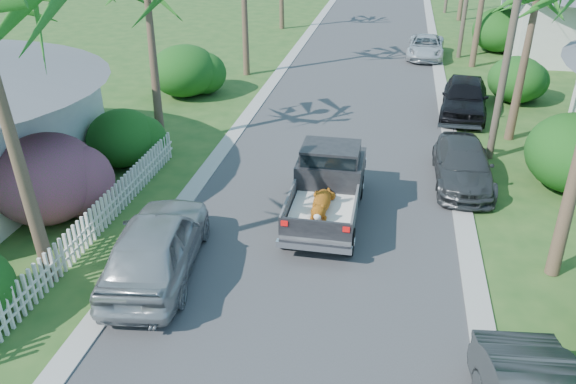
% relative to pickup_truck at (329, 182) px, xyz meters
% --- Properties ---
extents(road, '(8.00, 100.00, 0.02)m').
position_rel_pickup_truck_xyz_m(road, '(-0.23, 17.07, -1.00)').
color(road, '#38383A').
rests_on(road, ground).
extents(curb_left, '(0.60, 100.00, 0.06)m').
position_rel_pickup_truck_xyz_m(curb_left, '(-4.53, 17.07, -0.98)').
color(curb_left, '#A5A39E').
rests_on(curb_left, ground).
extents(curb_right, '(0.60, 100.00, 0.06)m').
position_rel_pickup_truck_xyz_m(curb_right, '(4.07, 17.07, -0.98)').
color(curb_right, '#A5A39E').
rests_on(curb_right, ground).
extents(pickup_truck, '(1.98, 5.12, 2.06)m').
position_rel_pickup_truck_xyz_m(pickup_truck, '(0.00, 0.00, 0.00)').
color(pickup_truck, black).
rests_on(pickup_truck, ground).
extents(parked_car_rm, '(1.88, 4.50, 1.30)m').
position_rel_pickup_truck_xyz_m(parked_car_rm, '(4.17, 2.76, -0.36)').
color(parked_car_rm, '#323538').
rests_on(parked_car_rm, ground).
extents(parked_car_rf, '(2.42, 4.93, 1.62)m').
position_rel_pickup_truck_xyz_m(parked_car_rf, '(4.77, 9.67, -0.20)').
color(parked_car_rf, black).
rests_on(parked_car_rf, ground).
extents(parked_car_rd, '(2.32, 4.61, 1.25)m').
position_rel_pickup_truck_xyz_m(parked_car_rd, '(3.37, 19.65, -0.38)').
color(parked_car_rd, silver).
rests_on(parked_car_rd, ground).
extents(parked_car_ln, '(2.63, 5.16, 1.68)m').
position_rel_pickup_truck_xyz_m(parked_car_ln, '(-3.83, -3.99, -0.17)').
color(parked_car_ln, '#A4A7AA').
rests_on(parked_car_ln, ground).
extents(shrub_l_b, '(3.00, 3.30, 2.60)m').
position_rel_pickup_truck_xyz_m(shrub_l_b, '(-8.03, -1.93, 0.29)').
color(shrub_l_b, '#C51C71').
rests_on(shrub_l_b, ground).
extents(shrub_l_c, '(2.40, 2.64, 2.00)m').
position_rel_pickup_truck_xyz_m(shrub_l_c, '(-7.63, 2.07, -0.01)').
color(shrub_l_c, '#194714').
rests_on(shrub_l_c, ground).
extents(shrub_l_d, '(3.20, 3.52, 2.40)m').
position_rel_pickup_truck_xyz_m(shrub_l_d, '(-8.23, 10.07, 0.19)').
color(shrub_l_d, '#194714').
rests_on(shrub_l_d, ground).
extents(shrub_r_b, '(3.00, 3.30, 2.50)m').
position_rel_pickup_truck_xyz_m(shrub_r_b, '(7.57, 3.07, 0.24)').
color(shrub_r_b, '#194714').
rests_on(shrub_r_b, ground).
extents(shrub_r_c, '(2.60, 2.86, 2.10)m').
position_rel_pickup_truck_xyz_m(shrub_r_c, '(7.27, 12.07, 0.04)').
color(shrub_r_c, '#194714').
rests_on(shrub_r_c, ground).
extents(shrub_r_d, '(3.20, 3.52, 2.60)m').
position_rel_pickup_truck_xyz_m(shrub_r_d, '(7.77, 22.07, 0.29)').
color(shrub_r_d, '#194714').
rests_on(shrub_r_d, ground).
extents(picket_fence, '(0.10, 11.00, 1.00)m').
position_rel_pickup_truck_xyz_m(picket_fence, '(-6.23, -2.43, -0.51)').
color(picket_fence, white).
rests_on(picket_fence, ground).
extents(utility_pole_b, '(1.60, 0.26, 9.00)m').
position_rel_pickup_truck_xyz_m(utility_pole_b, '(5.37, 5.07, 3.59)').
color(utility_pole_b, brown).
rests_on(utility_pole_b, ground).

